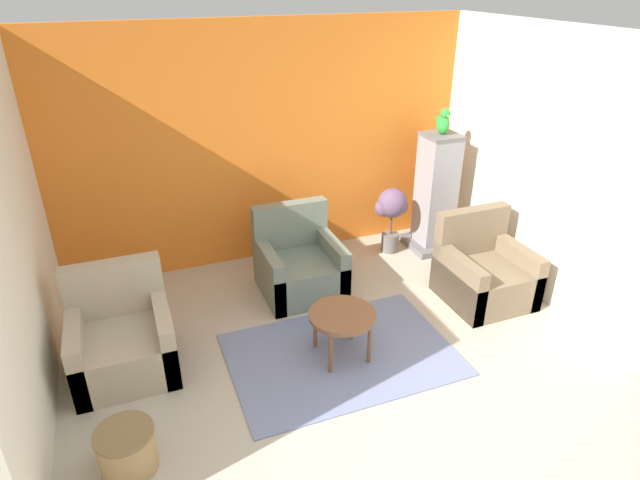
# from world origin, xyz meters

# --- Properties ---
(ground_plane) EXTENTS (20.00, 20.00, 0.00)m
(ground_plane) POSITION_xyz_m (0.00, 0.00, 0.00)
(ground_plane) COLOR #B2A893
(ground_plane) RESTS_ON ground
(wall_back_accent) EXTENTS (4.67, 0.06, 2.61)m
(wall_back_accent) POSITION_xyz_m (0.00, 3.16, 1.30)
(wall_back_accent) COLOR orange
(wall_back_accent) RESTS_ON ground_plane
(wall_left) EXTENTS (0.06, 3.13, 2.61)m
(wall_left) POSITION_xyz_m (-2.30, 1.57, 1.30)
(wall_left) COLOR beige
(wall_left) RESTS_ON ground_plane
(wall_right) EXTENTS (0.06, 3.13, 2.61)m
(wall_right) POSITION_xyz_m (2.30, 1.57, 1.30)
(wall_right) COLOR beige
(wall_right) RESTS_ON ground_plane
(area_rug) EXTENTS (1.93, 1.32, 0.01)m
(area_rug) POSITION_xyz_m (0.02, 1.10, 0.01)
(area_rug) COLOR slate
(area_rug) RESTS_ON ground_plane
(coffee_table) EXTENTS (0.57, 0.57, 0.44)m
(coffee_table) POSITION_xyz_m (0.02, 1.10, 0.39)
(coffee_table) COLOR brown
(coffee_table) RESTS_ON ground_plane
(armchair_left) EXTENTS (0.79, 0.78, 0.88)m
(armchair_left) POSITION_xyz_m (-1.73, 1.60, 0.28)
(armchair_left) COLOR tan
(armchair_left) RESTS_ON ground_plane
(armchair_right) EXTENTS (0.79, 0.78, 0.88)m
(armchair_right) POSITION_xyz_m (1.72, 1.44, 0.28)
(armchair_right) COLOR #7A664C
(armchair_right) RESTS_ON ground_plane
(armchair_middle) EXTENTS (0.79, 0.78, 0.88)m
(armchair_middle) POSITION_xyz_m (0.03, 2.25, 0.28)
(armchair_middle) COLOR slate
(armchair_middle) RESTS_ON ground_plane
(birdcage) EXTENTS (0.58, 0.58, 1.39)m
(birdcage) POSITION_xyz_m (1.86, 2.62, 0.65)
(birdcage) COLOR slate
(birdcage) RESTS_ON ground_plane
(parrot) EXTENTS (0.14, 0.24, 0.29)m
(parrot) POSITION_xyz_m (1.86, 2.62, 1.52)
(parrot) COLOR green
(parrot) RESTS_ON birdcage
(potted_plant) EXTENTS (0.38, 0.34, 0.79)m
(potted_plant) POSITION_xyz_m (1.32, 2.68, 0.53)
(potted_plant) COLOR #66605B
(potted_plant) RESTS_ON ground_plane
(wicker_basket) EXTENTS (0.39, 0.39, 0.33)m
(wicker_basket) POSITION_xyz_m (-1.78, 0.53, 0.18)
(wicker_basket) COLOR #A37F51
(wicker_basket) RESTS_ON ground_plane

